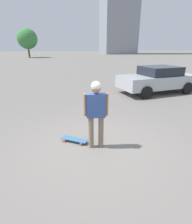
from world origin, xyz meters
TOP-DOWN VIEW (x-y plane):
  - ground_plane at (0.00, 0.00)m, footprint 220.00×220.00m
  - person at (0.00, 0.00)m, footprint 0.61×0.26m
  - skateboard at (-0.55, 0.37)m, footprint 0.76×0.60m
  - car_parked_near at (4.71, 5.20)m, footprint 4.71×2.61m
  - tree_distant at (-7.92, 43.64)m, footprint 4.73×4.73m

SIDE VIEW (x-z plane):
  - ground_plane at x=0.00m, z-range 0.00..0.00m
  - skateboard at x=-0.55m, z-range 0.03..0.12m
  - car_parked_near at x=4.71m, z-range 0.03..1.53m
  - person at x=0.00m, z-range 0.20..1.98m
  - tree_distant at x=-7.92m, z-range 0.97..7.67m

